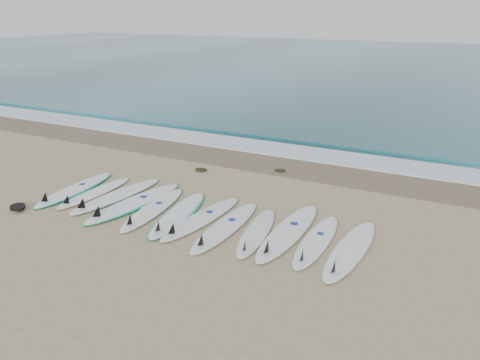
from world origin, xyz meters
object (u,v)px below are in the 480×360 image
at_px(surfboard_0, 74,189).
at_px(leash_coil, 18,207).
at_px(surfboard_6, 200,219).
at_px(surfboard_11, 350,250).

relative_size(surfboard_0, leash_coil, 5.79).
distance_m(surfboard_6, surfboard_11, 3.17).
height_order(surfboard_0, surfboard_6, surfboard_6).
distance_m(surfboard_0, leash_coil, 1.40).
bearing_deg(surfboard_11, leash_coil, -166.45).
bearing_deg(surfboard_6, leash_coil, -155.85).
height_order(surfboard_11, leash_coil, surfboard_11).
bearing_deg(leash_coil, surfboard_6, 18.49).
bearing_deg(leash_coil, surfboard_11, 11.09).
relative_size(surfboard_6, leash_coil, 5.80).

